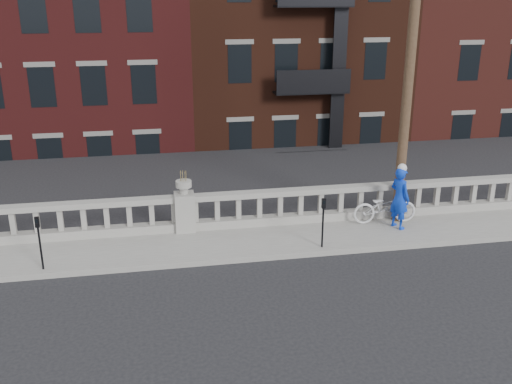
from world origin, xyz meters
TOP-DOWN VIEW (x-y plane):
  - ground at (0.00, 0.00)m, footprint 120.00×120.00m
  - sidewalk at (0.00, 3.00)m, footprint 32.00×2.20m
  - balustrade at (0.00, 3.95)m, footprint 28.00×0.34m
  - planter_pedestal at (0.00, 3.95)m, footprint 0.55×0.55m
  - lower_level at (0.56, 23.04)m, footprint 80.00×44.00m
  - utility_pole at (6.20, 3.60)m, footprint 1.60×0.28m
  - parking_meter_c at (-3.57, 2.15)m, footprint 0.10×0.09m
  - parking_meter_d at (3.47, 2.15)m, footprint 0.10×0.09m
  - bicycle at (5.74, 3.46)m, footprint 1.89×0.74m
  - cyclist at (5.99, 3.05)m, footprint 0.65×0.77m

SIDE VIEW (x-z plane):
  - ground at x=0.00m, z-range 0.00..0.00m
  - sidewalk at x=0.00m, z-range 0.00..0.15m
  - bicycle at x=5.74m, z-range 0.15..1.13m
  - balustrade at x=0.00m, z-range 0.13..1.16m
  - planter_pedestal at x=0.00m, z-range -0.05..1.71m
  - parking_meter_c at x=-3.57m, z-range 0.32..1.68m
  - parking_meter_d at x=3.47m, z-range 0.32..1.68m
  - cyclist at x=5.99m, z-range 0.15..1.94m
  - lower_level at x=0.56m, z-range -7.77..13.03m
  - utility_pole at x=6.20m, z-range 0.24..10.24m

